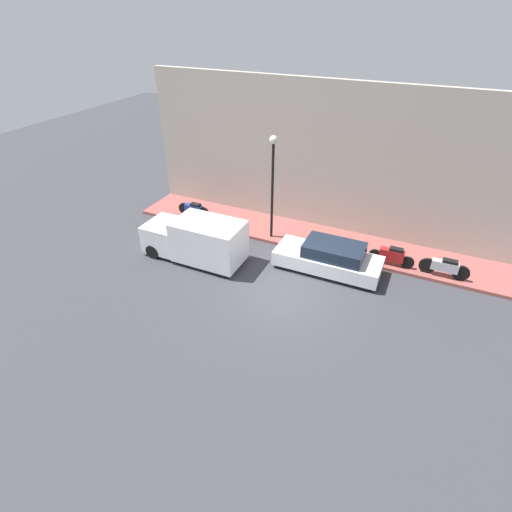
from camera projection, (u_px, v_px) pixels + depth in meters
ground_plane at (283, 293)px, 15.67m from camera, size 60.00×60.00×0.00m
sidewalk at (317, 239)px, 19.06m from camera, size 2.51×18.71×0.15m
building_facade at (333, 161)px, 18.28m from camera, size 0.30×18.71×6.95m
parked_car at (329, 258)px, 16.61m from camera, size 1.67×4.40×1.33m
delivery_van at (195, 239)px, 17.24m from camera, size 1.81×4.50×1.93m
motorcycle_blue at (194, 209)px, 20.61m from camera, size 0.30×1.80×0.76m
scooter_silver at (445, 267)px, 16.13m from camera, size 0.30×1.94×0.81m
motorcycle_red at (392, 255)px, 16.86m from camera, size 0.30×1.89×0.83m
streetlamp at (273, 172)px, 17.36m from camera, size 0.35×0.35×4.81m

